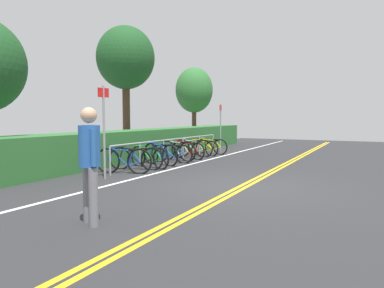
{
  "coord_description": "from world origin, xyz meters",
  "views": [
    {
      "loc": [
        -8.07,
        -2.74,
        1.64
      ],
      "look_at": [
        3.26,
        3.03,
        0.68
      ],
      "focal_mm": 33.9,
      "sensor_mm": 36.0,
      "label": 1
    }
  ],
  "objects_px": {
    "bicycle_5": "(177,151)",
    "bicycle_8": "(203,148)",
    "bicycle_7": "(193,148)",
    "bicycle_2": "(149,157)",
    "bicycle_1": "(136,158)",
    "pedestrian": "(90,157)",
    "sign_post_near": "(104,124)",
    "bicycle_6": "(188,150)",
    "bicycle_4": "(171,153)",
    "bicycle_0": "(124,161)",
    "bicycle_9": "(210,146)",
    "bicycle_3": "(160,154)",
    "bike_rack": "(174,144)",
    "tree_mid": "(126,59)",
    "sign_post_far": "(221,123)",
    "tree_far_right": "(194,91)"
  },
  "relations": [
    {
      "from": "bicycle_5",
      "to": "bicycle_8",
      "type": "relative_size",
      "value": 1.07
    },
    {
      "from": "bicycle_5",
      "to": "bicycle_7",
      "type": "height_order",
      "value": "bicycle_5"
    },
    {
      "from": "bicycle_2",
      "to": "bicycle_8",
      "type": "height_order",
      "value": "bicycle_2"
    },
    {
      "from": "bicycle_1",
      "to": "bicycle_5",
      "type": "relative_size",
      "value": 1.0
    },
    {
      "from": "bicycle_1",
      "to": "bicycle_2",
      "type": "xyz_separation_m",
      "value": [
        0.58,
        -0.11,
        -0.01
      ]
    },
    {
      "from": "pedestrian",
      "to": "sign_post_near",
      "type": "xyz_separation_m",
      "value": [
        3.25,
        2.51,
        0.42
      ]
    },
    {
      "from": "bicycle_2",
      "to": "sign_post_near",
      "type": "xyz_separation_m",
      "value": [
        -2.33,
        -0.15,
        1.12
      ]
    },
    {
      "from": "bicycle_6",
      "to": "bicycle_7",
      "type": "bearing_deg",
      "value": 9.85
    },
    {
      "from": "bicycle_4",
      "to": "bicycle_6",
      "type": "relative_size",
      "value": 0.98
    },
    {
      "from": "bicycle_0",
      "to": "bicycle_8",
      "type": "relative_size",
      "value": 1.06
    },
    {
      "from": "bicycle_0",
      "to": "bicycle_9",
      "type": "xyz_separation_m",
      "value": [
        6.17,
        0.03,
        -0.03
      ]
    },
    {
      "from": "bicycle_4",
      "to": "sign_post_near",
      "type": "height_order",
      "value": "sign_post_near"
    },
    {
      "from": "bicycle_7",
      "to": "bicycle_9",
      "type": "xyz_separation_m",
      "value": [
        1.38,
        -0.14,
        -0.02
      ]
    },
    {
      "from": "bicycle_2",
      "to": "sign_post_near",
      "type": "distance_m",
      "value": 2.59
    },
    {
      "from": "bicycle_3",
      "to": "bicycle_7",
      "type": "xyz_separation_m",
      "value": [
        2.72,
        0.13,
        -0.01
      ]
    },
    {
      "from": "bicycle_1",
      "to": "bicycle_6",
      "type": "height_order",
      "value": "bicycle_1"
    },
    {
      "from": "bike_rack",
      "to": "tree_mid",
      "type": "height_order",
      "value": "tree_mid"
    },
    {
      "from": "bicycle_7",
      "to": "sign_post_far",
      "type": "height_order",
      "value": "sign_post_far"
    },
    {
      "from": "bike_rack",
      "to": "bicycle_7",
      "type": "bearing_deg",
      "value": 2.58
    },
    {
      "from": "bike_rack",
      "to": "tree_mid",
      "type": "relative_size",
      "value": 1.29
    },
    {
      "from": "bicycle_3",
      "to": "bicycle_6",
      "type": "bearing_deg",
      "value": 0.29
    },
    {
      "from": "bicycle_0",
      "to": "tree_mid",
      "type": "distance_m",
      "value": 6.82
    },
    {
      "from": "bicycle_7",
      "to": "bicycle_1",
      "type": "bearing_deg",
      "value": -179.1
    },
    {
      "from": "bicycle_1",
      "to": "bicycle_7",
      "type": "relative_size",
      "value": 1.02
    },
    {
      "from": "bike_rack",
      "to": "bicycle_5",
      "type": "relative_size",
      "value": 4.16
    },
    {
      "from": "bicycle_0",
      "to": "pedestrian",
      "type": "bearing_deg",
      "value": -147.99
    },
    {
      "from": "bicycle_5",
      "to": "bicycle_4",
      "type": "bearing_deg",
      "value": -168.46
    },
    {
      "from": "pedestrian",
      "to": "tree_far_right",
      "type": "relative_size",
      "value": 0.4
    },
    {
      "from": "bicycle_0",
      "to": "pedestrian",
      "type": "distance_m",
      "value": 5.06
    },
    {
      "from": "bicycle_3",
      "to": "bicycle_5",
      "type": "relative_size",
      "value": 0.97
    },
    {
      "from": "bicycle_7",
      "to": "bicycle_8",
      "type": "xyz_separation_m",
      "value": [
        0.7,
        -0.11,
        -0.03
      ]
    },
    {
      "from": "bicycle_5",
      "to": "sign_post_near",
      "type": "distance_m",
      "value": 4.59
    },
    {
      "from": "bicycle_7",
      "to": "bicycle_9",
      "type": "distance_m",
      "value": 1.39
    },
    {
      "from": "bicycle_0",
      "to": "bicycle_4",
      "type": "distance_m",
      "value": 2.77
    },
    {
      "from": "bicycle_0",
      "to": "sign_post_far",
      "type": "xyz_separation_m",
      "value": [
        7.04,
        -0.11,
        0.97
      ]
    },
    {
      "from": "bicycle_1",
      "to": "bicycle_5",
      "type": "distance_m",
      "value": 2.7
    },
    {
      "from": "bicycle_3",
      "to": "bicycle_4",
      "type": "xyz_separation_m",
      "value": [
        0.7,
        -0.03,
        -0.04
      ]
    },
    {
      "from": "bicycle_4",
      "to": "bicycle_5",
      "type": "relative_size",
      "value": 0.96
    },
    {
      "from": "pedestrian",
      "to": "bicycle_1",
      "type": "bearing_deg",
      "value": 28.96
    },
    {
      "from": "bicycle_4",
      "to": "sign_post_near",
      "type": "xyz_separation_m",
      "value": [
        -3.77,
        -0.16,
        1.13
      ]
    },
    {
      "from": "sign_post_far",
      "to": "tree_mid",
      "type": "bearing_deg",
      "value": 125.44
    },
    {
      "from": "bicycle_6",
      "to": "tree_mid",
      "type": "relative_size",
      "value": 0.3
    },
    {
      "from": "bicycle_2",
      "to": "bicycle_6",
      "type": "xyz_separation_m",
      "value": [
        2.77,
        0.05,
        -0.01
      ]
    },
    {
      "from": "bicycle_4",
      "to": "bicycle_7",
      "type": "bearing_deg",
      "value": 4.57
    },
    {
      "from": "bicycle_0",
      "to": "bicycle_1",
      "type": "xyz_separation_m",
      "value": [
        0.75,
        0.11,
        -0.02
      ]
    },
    {
      "from": "bicycle_0",
      "to": "bicycle_2",
      "type": "distance_m",
      "value": 1.32
    },
    {
      "from": "bicycle_5",
      "to": "bicycle_6",
      "type": "height_order",
      "value": "bicycle_5"
    },
    {
      "from": "bicycle_4",
      "to": "pedestrian",
      "type": "height_order",
      "value": "pedestrian"
    },
    {
      "from": "bicycle_6",
      "to": "bicycle_7",
      "type": "relative_size",
      "value": 0.99
    },
    {
      "from": "bicycle_1",
      "to": "tree_far_right",
      "type": "bearing_deg",
      "value": 16.12
    }
  ]
}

